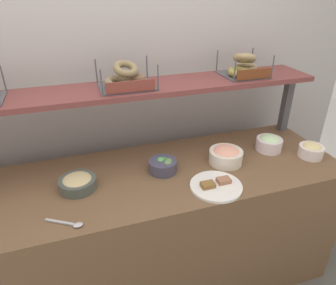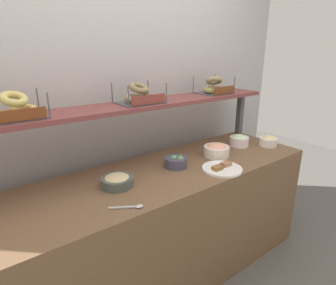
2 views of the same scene
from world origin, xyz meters
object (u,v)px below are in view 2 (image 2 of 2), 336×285
(bowl_scallion_spread, at_px, (239,140))
(bowl_hummus, at_px, (117,180))
(bagel_basket_plain, at_px, (16,110))
(bagel_basket_poppy, at_px, (139,96))
(bowl_lox_spread, at_px, (217,150))
(serving_plate_white, at_px, (222,168))
(bowl_egg_salad, at_px, (268,141))
(serving_spoon_near_plate, at_px, (132,207))
(bagel_basket_everything, at_px, (214,88))
(bowl_veggie_mix, at_px, (176,161))

(bowl_scallion_spread, xyz_separation_m, bowl_hummus, (-1.18, -0.04, -0.01))
(bowl_scallion_spread, distance_m, bagel_basket_plain, 1.68)
(bowl_hummus, height_order, bagel_basket_poppy, bagel_basket_poppy)
(bowl_lox_spread, bearing_deg, bagel_basket_poppy, 151.75)
(serving_plate_white, xyz_separation_m, bagel_basket_plain, (-1.12, 0.49, 0.47))
(bowl_scallion_spread, distance_m, bowl_egg_salad, 0.25)
(serving_plate_white, bearing_deg, bowl_scallion_spread, 27.78)
(bowl_hummus, relative_size, bagel_basket_plain, 0.66)
(bowl_lox_spread, distance_m, serving_plate_white, 0.27)
(serving_spoon_near_plate, relative_size, bagel_basket_plain, 0.56)
(bagel_basket_plain, bearing_deg, bagel_basket_everything, 0.02)
(bowl_veggie_mix, bearing_deg, bowl_hummus, -178.47)
(serving_plate_white, xyz_separation_m, bagel_basket_poppy, (-0.35, 0.48, 0.47))
(bowl_scallion_spread, relative_size, bowl_hummus, 0.84)
(bowl_egg_salad, bearing_deg, bagel_basket_poppy, 160.27)
(bowl_veggie_mix, distance_m, bowl_scallion_spread, 0.71)
(bowl_veggie_mix, xyz_separation_m, bagel_basket_everything, (0.60, 0.25, 0.44))
(serving_plate_white, xyz_separation_m, serving_spoon_near_plate, (-0.74, -0.05, -0.00))
(bowl_egg_salad, bearing_deg, bowl_hummus, 175.34)
(serving_plate_white, xyz_separation_m, bagel_basket_everything, (0.39, 0.49, 0.47))
(bowl_hummus, xyz_separation_m, bagel_basket_poppy, (0.34, 0.26, 0.44))
(bowl_veggie_mix, height_order, bowl_lox_spread, bowl_lox_spread)
(bowl_scallion_spread, distance_m, bagel_basket_everything, 0.50)
(bowl_scallion_spread, relative_size, bowl_lox_spread, 0.82)
(bowl_hummus, xyz_separation_m, serving_spoon_near_plate, (-0.05, -0.27, -0.03))
(bowl_egg_salad, height_order, bagel_basket_poppy, bagel_basket_poppy)
(bagel_basket_everything, bearing_deg, serving_plate_white, -128.53)
(bowl_egg_salad, bearing_deg, serving_plate_white, -171.00)
(serving_plate_white, bearing_deg, serving_spoon_near_plate, -176.09)
(serving_plate_white, bearing_deg, bowl_hummus, 162.07)
(serving_plate_white, relative_size, bagel_basket_everything, 0.97)
(bowl_lox_spread, height_order, bagel_basket_poppy, bagel_basket_poppy)
(bowl_veggie_mix, relative_size, serving_plate_white, 0.58)
(bowl_lox_spread, xyz_separation_m, serving_spoon_near_plate, (-0.90, -0.26, -0.04))
(bowl_egg_salad, relative_size, bagel_basket_poppy, 0.48)
(bowl_hummus, bearing_deg, serving_plate_white, -17.93)
(bagel_basket_poppy, bearing_deg, bowl_scallion_spread, -14.72)
(serving_plate_white, height_order, bagel_basket_everything, bagel_basket_everything)
(bowl_egg_salad, distance_m, bagel_basket_plain, 1.90)
(bowl_veggie_mix, relative_size, bagel_basket_poppy, 0.52)
(serving_plate_white, distance_m, bagel_basket_poppy, 0.76)
(bowl_veggie_mix, height_order, serving_spoon_near_plate, bowl_veggie_mix)
(bowl_egg_salad, relative_size, bagel_basket_plain, 0.51)
(bowl_veggie_mix, relative_size, bowl_hummus, 0.83)
(serving_spoon_near_plate, bearing_deg, bowl_scallion_spread, 14.15)
(bowl_hummus, relative_size, serving_plate_white, 0.70)
(bowl_scallion_spread, height_order, bowl_lox_spread, same)
(bowl_scallion_spread, relative_size, bowl_egg_salad, 1.09)
(serving_spoon_near_plate, height_order, bagel_basket_poppy, bagel_basket_poppy)
(bagel_basket_poppy, height_order, bagel_basket_everything, bagel_basket_everything)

